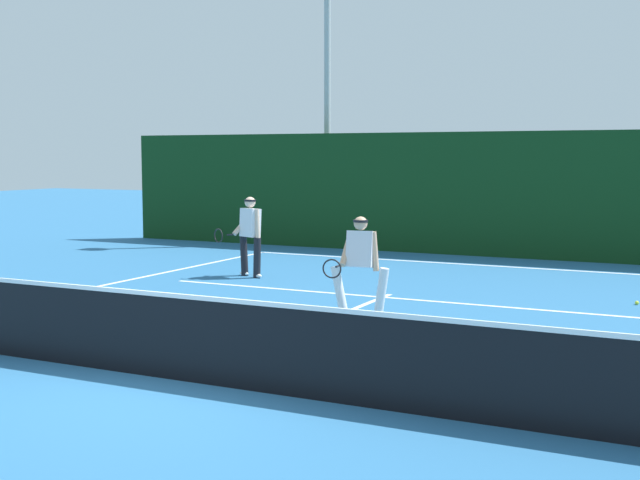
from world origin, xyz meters
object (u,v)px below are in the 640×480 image
Objects in this scene: player_far at (250,233)px; tennis_ball at (637,303)px; player_near at (360,262)px; light_pole at (327,53)px.

player_far is 7.52m from tennis_ball.
player_far reaches higher than player_near.
player_far is (-3.75, 2.98, 0.05)m from player_near.
tennis_ball is (7.47, 0.07, -0.87)m from player_far.
player_near is 23.74× the size of tennis_ball.
tennis_ball is (3.72, 3.06, -0.82)m from player_near.
tennis_ball is at bearing -148.88° from player_near.
light_pole is at bearing -55.88° from player_far.
player_near is 0.18× the size of light_pole.
light_pole is at bearing -69.95° from player_near.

